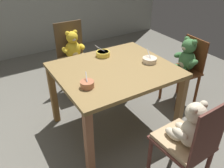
# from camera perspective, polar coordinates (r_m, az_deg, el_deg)

# --- Properties ---
(ground_plane) EXTENTS (5.20, 5.20, 0.04)m
(ground_plane) POSITION_cam_1_polar(r_m,az_deg,el_deg) (2.76, 0.55, -10.40)
(ground_plane) COLOR #636057
(dining_table) EXTENTS (1.14, 0.98, 0.75)m
(dining_table) POSITION_cam_1_polar(r_m,az_deg,el_deg) (2.37, 0.63, 1.68)
(dining_table) COLOR olive
(dining_table) RESTS_ON ground_plane
(teddy_chair_near_front) EXTENTS (0.39, 0.43, 0.92)m
(teddy_chair_near_front) POSITION_cam_1_polar(r_m,az_deg,el_deg) (1.90, 18.23, -11.63)
(teddy_chair_near_front) COLOR #572F27
(teddy_chair_near_front) RESTS_ON ground_plane
(teddy_chair_near_right) EXTENTS (0.39, 0.40, 0.87)m
(teddy_chair_near_right) POSITION_cam_1_polar(r_m,az_deg,el_deg) (2.99, 17.51, 5.34)
(teddy_chair_near_right) COLOR #582D14
(teddy_chair_near_right) RESTS_ON ground_plane
(teddy_chair_far_center) EXTENTS (0.41, 0.37, 0.95)m
(teddy_chair_far_center) POSITION_cam_1_polar(r_m,az_deg,el_deg) (3.13, -9.27, 7.43)
(teddy_chair_far_center) COLOR #4D3924
(teddy_chair_far_center) RESTS_ON ground_plane
(porridge_bowl_terracotta_near_left) EXTENTS (0.12, 0.13, 0.12)m
(porridge_bowl_terracotta_near_left) POSITION_cam_1_polar(r_m,az_deg,el_deg) (2.01, -6.05, -0.01)
(porridge_bowl_terracotta_near_left) COLOR #B86D4C
(porridge_bowl_terracotta_near_left) RESTS_ON dining_table
(porridge_bowl_yellow_far_center) EXTENTS (0.15, 0.15, 0.13)m
(porridge_bowl_yellow_far_center) POSITION_cam_1_polar(r_m,az_deg,el_deg) (2.57, -2.20, 7.37)
(porridge_bowl_yellow_far_center) COLOR yellow
(porridge_bowl_yellow_far_center) RESTS_ON dining_table
(porridge_bowl_cream_near_right) EXTENTS (0.15, 0.16, 0.12)m
(porridge_bowl_cream_near_right) POSITION_cam_1_polar(r_m,az_deg,el_deg) (2.46, 9.12, 5.80)
(porridge_bowl_cream_near_right) COLOR beige
(porridge_bowl_cream_near_right) RESTS_ON dining_table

